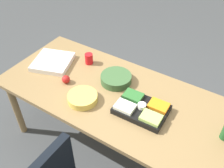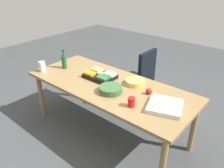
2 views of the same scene
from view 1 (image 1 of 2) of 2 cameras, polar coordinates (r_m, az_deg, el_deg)
ground_plane at (r=2.84m, az=1.91°, el=-14.17°), size 10.00×10.00×0.00m
conference_table at (r=2.29m, az=2.30°, el=-4.19°), size 2.31×0.96×0.78m
chip_bowl at (r=2.20m, az=-6.63°, el=-3.12°), size 0.33×0.33×0.06m
apple_red at (r=2.39m, az=-10.32°, el=1.03°), size 0.09×0.09×0.08m
veggie_tray at (r=2.10m, az=6.66°, el=-5.49°), size 0.43×0.31×0.09m
pizza_box at (r=2.66m, az=-13.16°, el=4.88°), size 0.46×0.46×0.05m
salad_bowl at (r=2.37m, az=0.92°, el=1.22°), size 0.32×0.32×0.07m
red_solo_cup at (r=2.59m, az=-5.21°, el=5.68°), size 0.10×0.10×0.11m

